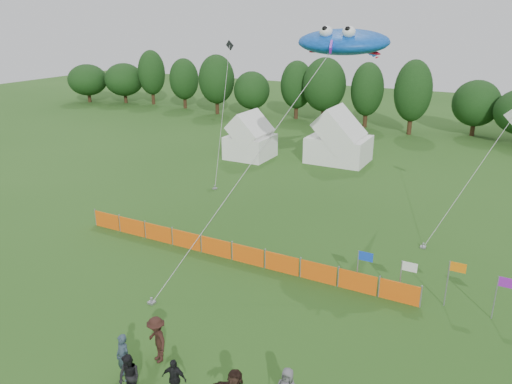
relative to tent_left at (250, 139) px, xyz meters
The scene contains 13 objects.
ground 29.70m from the tent_left, 66.27° to the right, with size 160.00×160.00×0.00m, color #234C16.
treeline 22.49m from the tent_left, 52.72° to the left, with size 104.57×8.78×8.36m.
tent_left is the anchor object (origin of this frame).
tent_right 8.08m from the tent_left, 18.94° to the left, with size 5.30×4.24×3.74m.
barrier_fence 20.65m from the tent_left, 64.01° to the right, with size 19.90×0.06×1.00m.
flag_row 26.31m from the tent_left, 43.37° to the right, with size 6.73×0.54×2.26m.
spectator_a 30.30m from the tent_left, 69.90° to the right, with size 0.66×0.44×1.82m, color #293945.
spectator_b 31.24m from the tent_left, 68.80° to the right, with size 0.84×0.65×1.73m, color black.
spectator_c 29.19m from the tent_left, 68.17° to the right, with size 1.23×0.70×1.90m, color black.
spectator_d 31.05m from the tent_left, 66.03° to the right, with size 0.90×0.38×1.54m, color black.
stingray_kite 18.07m from the tent_left, 39.70° to the right, with size 6.97×21.04×12.05m.
small_kite_white 22.37m from the tent_left, 23.84° to the right, with size 4.08×4.94×7.64m.
small_kite_dark 6.33m from the tent_left, 88.57° to the right, with size 3.62×7.85×10.58m.
Camera 1 is at (9.75, -12.19, 12.53)m, focal length 35.00 mm.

